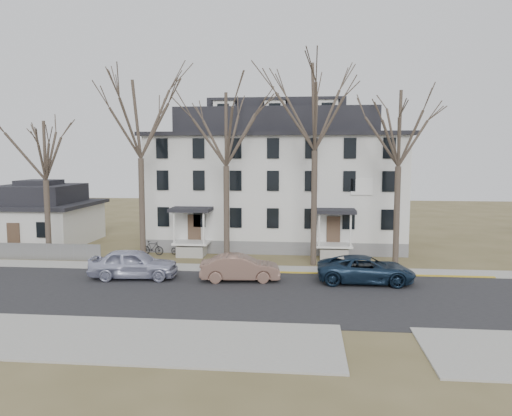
# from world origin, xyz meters

# --- Properties ---
(ground) EXTENTS (120.00, 120.00, 0.00)m
(ground) POSITION_xyz_m (0.00, 0.00, 0.00)
(ground) COLOR brown
(ground) RESTS_ON ground
(main_road) EXTENTS (120.00, 10.00, 0.04)m
(main_road) POSITION_xyz_m (0.00, 2.00, 0.00)
(main_road) COLOR #27272A
(main_road) RESTS_ON ground
(far_sidewalk) EXTENTS (120.00, 2.00, 0.08)m
(far_sidewalk) POSITION_xyz_m (0.00, 8.00, 0.00)
(far_sidewalk) COLOR #A09F97
(far_sidewalk) RESTS_ON ground
(near_sidewalk_left) EXTENTS (20.00, 5.00, 0.08)m
(near_sidewalk_left) POSITION_xyz_m (-8.00, -5.00, 0.00)
(near_sidewalk_left) COLOR #A09F97
(near_sidewalk_left) RESTS_ON ground
(yellow_curb) EXTENTS (14.00, 0.25, 0.06)m
(yellow_curb) POSITION_xyz_m (5.00, 7.10, 0.00)
(yellow_curb) COLOR gold
(yellow_curb) RESTS_ON ground
(boarding_house) EXTENTS (20.80, 12.36, 12.05)m
(boarding_house) POSITION_xyz_m (-2.00, 17.95, 5.38)
(boarding_house) COLOR slate
(boarding_house) RESTS_ON ground
(small_house) EXTENTS (8.70, 8.70, 5.00)m
(small_house) POSITION_xyz_m (-22.00, 16.00, 2.25)
(small_house) COLOR silver
(small_house) RESTS_ON ground
(fence) EXTENTS (14.00, 0.06, 1.20)m
(fence) POSITION_xyz_m (-21.00, 9.50, 0.00)
(fence) COLOR gray
(fence) RESTS_ON ground
(tree_far_left) EXTENTS (8.40, 8.40, 13.72)m
(tree_far_left) POSITION_xyz_m (-11.00, 9.80, 10.34)
(tree_far_left) COLOR #473B31
(tree_far_left) RESTS_ON ground
(tree_mid_left) EXTENTS (7.80, 7.80, 12.74)m
(tree_mid_left) POSITION_xyz_m (-5.00, 9.80, 9.60)
(tree_mid_left) COLOR #473B31
(tree_mid_left) RESTS_ON ground
(tree_center) EXTENTS (9.00, 9.00, 14.70)m
(tree_center) POSITION_xyz_m (1.00, 9.80, 11.08)
(tree_center) COLOR #473B31
(tree_center) RESTS_ON ground
(tree_mid_right) EXTENTS (7.80, 7.80, 12.74)m
(tree_mid_right) POSITION_xyz_m (6.50, 9.80, 9.60)
(tree_mid_right) COLOR #473B31
(tree_mid_right) RESTS_ON ground
(tree_bungalow) EXTENTS (6.60, 6.60, 10.78)m
(tree_bungalow) POSITION_xyz_m (-18.00, 9.80, 8.12)
(tree_bungalow) COLOR #473B31
(tree_bungalow) RESTS_ON ground
(car_silver) EXTENTS (5.47, 2.57, 1.81)m
(car_silver) POSITION_xyz_m (-9.92, 4.84, 0.90)
(car_silver) COLOR #B3B6D0
(car_silver) RESTS_ON ground
(car_tan) EXTENTS (4.90, 2.19, 1.56)m
(car_tan) POSITION_xyz_m (-3.41, 4.92, 0.78)
(car_tan) COLOR brown
(car_tan) RESTS_ON ground
(car_navy) EXTENTS (5.67, 2.64, 1.57)m
(car_navy) POSITION_xyz_m (4.00, 5.21, 0.79)
(car_navy) COLOR #15263B
(car_navy) RESTS_ON ground
(bicycle_left) EXTENTS (1.65, 1.26, 0.83)m
(bicycle_left) POSITION_xyz_m (-8.93, 11.85, 0.42)
(bicycle_left) COLOR black
(bicycle_left) RESTS_ON ground
(bicycle_right) EXTENTS (1.81, 0.72, 1.06)m
(bicycle_right) POSITION_xyz_m (-10.97, 11.83, 0.53)
(bicycle_right) COLOR black
(bicycle_right) RESTS_ON ground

